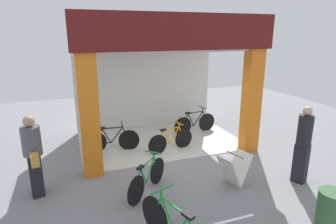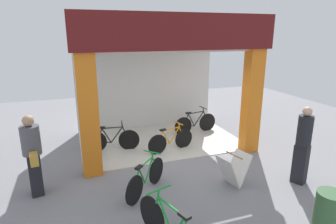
{
  "view_description": "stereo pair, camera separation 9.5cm",
  "coord_description": "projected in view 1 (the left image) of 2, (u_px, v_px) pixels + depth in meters",
  "views": [
    {
      "loc": [
        -2.61,
        -6.47,
        3.31
      ],
      "look_at": [
        0.0,
        0.78,
        1.15
      ],
      "focal_mm": 30.41,
      "sensor_mm": 36.0,
      "label": 1
    },
    {
      "loc": [
        -2.52,
        -6.5,
        3.31
      ],
      "look_at": [
        0.0,
        0.78,
        1.15
      ],
      "focal_mm": 30.41,
      "sensor_mm": 36.0,
      "label": 2
    }
  ],
  "objects": [
    {
      "name": "shop_facade",
      "position": [
        160.0,
        79.0,
        8.42
      ],
      "size": [
        5.03,
        3.41,
        3.75
      ],
      "color": "beige",
      "rests_on": "ground"
    },
    {
      "name": "ground_plane",
      "position": [
        178.0,
        161.0,
        7.61
      ],
      "size": [
        17.66,
        17.66,
        0.0
      ],
      "primitive_type": "plane",
      "color": "gray",
      "rests_on": "ground"
    },
    {
      "name": "pedestrian_1",
      "position": [
        303.0,
        144.0,
        6.31
      ],
      "size": [
        0.42,
        0.42,
        1.79
      ],
      "color": "black",
      "rests_on": "ground"
    },
    {
      "name": "bicycle_inside_2",
      "position": [
        171.0,
        140.0,
        8.15
      ],
      "size": [
        1.45,
        0.44,
        0.81
      ],
      "color": "black",
      "rests_on": "ground"
    },
    {
      "name": "bicycle_inside_1",
      "position": [
        112.0,
        140.0,
        8.15
      ],
      "size": [
        1.52,
        0.42,
        0.84
      ],
      "color": "black",
      "rests_on": "ground"
    },
    {
      "name": "bicycle_inside_0",
      "position": [
        195.0,
        123.0,
        9.61
      ],
      "size": [
        1.58,
        0.44,
        0.87
      ],
      "color": "black",
      "rests_on": "ground"
    },
    {
      "name": "trash_bin",
      "position": [
        330.0,
        217.0,
        4.56
      ],
      "size": [
        0.45,
        0.45,
        0.91
      ],
      "primitive_type": "cylinder",
      "color": "#335933",
      "rests_on": "ground"
    },
    {
      "name": "bicycle_parked_1",
      "position": [
        147.0,
        179.0,
        6.0
      ],
      "size": [
        1.1,
        1.11,
        0.84
      ],
      "color": "black",
      "rests_on": "ground"
    },
    {
      "name": "pedestrian_0",
      "position": [
        33.0,
        155.0,
        5.77
      ],
      "size": [
        0.43,
        0.67,
        1.74
      ],
      "color": "black",
      "rests_on": "ground"
    },
    {
      "name": "sandwich_board_sign",
      "position": [
        234.0,
        169.0,
        6.34
      ],
      "size": [
        0.77,
        0.63,
        0.74
      ],
      "color": "silver",
      "rests_on": "ground"
    }
  ]
}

